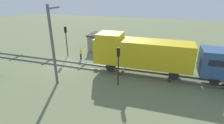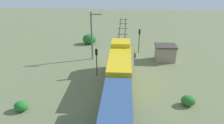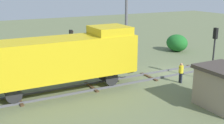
{
  "view_description": "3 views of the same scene",
  "coord_description": "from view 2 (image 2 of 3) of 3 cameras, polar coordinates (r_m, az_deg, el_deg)",
  "views": [
    {
      "loc": [
        19.26,
        13.0,
        9.22
      ],
      "look_at": [
        0.33,
        7.01,
        1.25
      ],
      "focal_mm": 28.0,
      "sensor_mm": 36.0,
      "label": 1
    },
    {
      "loc": [
        -0.62,
        37.39,
        14.47
      ],
      "look_at": [
        1.26,
        7.37,
        1.68
      ],
      "focal_mm": 35.0,
      "sensor_mm": 36.0,
      "label": 2
    },
    {
      "loc": [
        -19.25,
        16.64,
        7.8
      ],
      "look_at": [
        1.36,
        5.76,
        1.45
      ],
      "focal_mm": 45.0,
      "sensor_mm": 36.0,
      "label": 3
    }
  ],
  "objects": [
    {
      "name": "railway_track",
      "position": [
        40.07,
        2.46,
        1.96
      ],
      "size": [
        2.4,
        66.56,
        0.16
      ],
      "color": "#595960",
      "rests_on": "ground"
    },
    {
      "name": "traffic_signal_near",
      "position": [
        40.47,
        7.14,
        6.57
      ],
      "size": [
        0.32,
        0.34,
        4.51
      ],
      "color": "#262628",
      "rests_on": "ground"
    },
    {
      "name": "worker_near_track",
      "position": [
        38.54,
        6.01,
        2.45
      ],
      "size": [
        0.38,
        0.38,
        1.7
      ],
      "rotation": [
        0.0,
        0.0,
        0.13
      ],
      "color": "#262B38",
      "rests_on": "ground"
    },
    {
      "name": "locomotive",
      "position": [
        29.47,
        2.09,
        -0.36
      ],
      "size": [
        2.9,
        11.6,
        4.6
      ],
      "color": "gold",
      "rests_on": "railway_track"
    },
    {
      "name": "bush_far",
      "position": [
        26.86,
        19.31,
        -9.49
      ],
      "size": [
        1.68,
        1.37,
        1.22
      ],
      "primitive_type": "ellipsoid",
      "color": "#2A6A26",
      "rests_on": "ground"
    },
    {
      "name": "traffic_signal_mid",
      "position": [
        31.25,
        -4.06,
        1.23
      ],
      "size": [
        0.32,
        0.34,
        4.16
      ],
      "color": "#262628",
      "rests_on": "ground"
    },
    {
      "name": "catenary_mast",
      "position": [
        37.01,
        -5.23,
        7.08
      ],
      "size": [
        1.94,
        0.28,
        8.2
      ],
      "color": "#595960",
      "rests_on": "ground"
    },
    {
      "name": "relay_hut",
      "position": [
        38.28,
        13.73,
        2.38
      ],
      "size": [
        3.5,
        2.9,
        2.74
      ],
      "color": "gray",
      "rests_on": "ground"
    },
    {
      "name": "bush_mid",
      "position": [
        26.5,
        -22.62,
        -10.58
      ],
      "size": [
        1.6,
        1.31,
        1.16
      ],
      "primitive_type": "ellipsoid",
      "color": "#247226",
      "rests_on": "ground"
    },
    {
      "name": "bush_near",
      "position": [
        46.16,
        -5.92,
        5.99
      ],
      "size": [
        2.84,
        2.33,
        2.07
      ],
      "primitive_type": "ellipsoid",
      "color": "#1F6926",
      "rests_on": "ground"
    },
    {
      "name": "ground_plane",
      "position": [
        40.1,
        2.46,
        1.87
      ],
      "size": [
        99.84,
        99.84,
        0.0
      ],
      "primitive_type": "plane",
      "color": "#66704C"
    }
  ]
}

